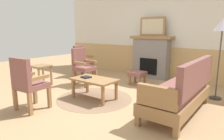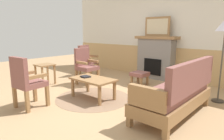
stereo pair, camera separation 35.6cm
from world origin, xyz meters
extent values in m
plane|color=tan|center=(0.00, 0.00, 0.00)|extent=(14.00, 14.00, 0.00)
cube|color=silver|center=(0.00, 2.60, 1.35)|extent=(7.20, 0.12, 2.70)
cube|color=tan|center=(0.00, 2.53, 0.47)|extent=(7.20, 0.02, 0.95)
cube|color=gray|center=(0.00, 2.35, 0.60)|extent=(1.10, 0.36, 1.20)
cube|color=black|center=(0.00, 2.16, 0.38)|extent=(0.56, 0.02, 0.48)
cube|color=olive|center=(0.00, 2.35, 1.24)|extent=(1.30, 0.44, 0.08)
cube|color=olive|center=(0.00, 2.35, 1.56)|extent=(0.80, 0.03, 0.56)
cube|color=beige|center=(0.00, 2.33, 1.56)|extent=(0.68, 0.01, 0.44)
cube|color=olive|center=(1.30, 0.97, 0.08)|extent=(0.08, 0.08, 0.16)
cube|color=olive|center=(1.30, -0.71, 0.08)|extent=(0.08, 0.08, 0.16)
cube|color=olive|center=(1.90, 0.97, 0.08)|extent=(0.08, 0.08, 0.16)
cube|color=olive|center=(1.90, -0.71, 0.08)|extent=(0.08, 0.08, 0.16)
cube|color=olive|center=(1.60, 0.13, 0.26)|extent=(0.70, 1.80, 0.20)
cube|color=brown|center=(1.60, 0.13, 0.42)|extent=(0.60, 1.70, 0.12)
cube|color=brown|center=(1.90, 0.13, 0.73)|extent=(0.10, 1.70, 0.50)
cube|color=olive|center=(1.60, 0.98, 0.53)|extent=(0.60, 0.10, 0.30)
cube|color=olive|center=(1.60, -0.72, 0.53)|extent=(0.60, 0.10, 0.30)
cube|color=olive|center=(-0.48, -0.41, 0.20)|extent=(0.05, 0.05, 0.40)
cube|color=olive|center=(0.36, -0.41, 0.20)|extent=(0.05, 0.05, 0.40)
cube|color=olive|center=(-0.48, 0.03, 0.20)|extent=(0.05, 0.05, 0.40)
cube|color=olive|center=(0.36, 0.03, 0.20)|extent=(0.05, 0.05, 0.40)
cube|color=olive|center=(-0.06, -0.19, 0.42)|extent=(0.96, 0.56, 0.04)
cylinder|color=#896B51|center=(-0.06, -0.19, 0.00)|extent=(1.61, 1.61, 0.01)
cube|color=black|center=(-0.26, -0.23, 0.46)|extent=(0.21, 0.19, 0.03)
cube|color=olive|center=(-0.05, 1.19, 0.13)|extent=(0.05, 0.05, 0.26)
cube|color=olive|center=(0.25, 1.19, 0.13)|extent=(0.05, 0.05, 0.26)
cube|color=olive|center=(-0.05, 1.49, 0.13)|extent=(0.05, 0.05, 0.26)
cube|color=olive|center=(0.25, 1.49, 0.13)|extent=(0.05, 0.05, 0.26)
cube|color=brown|center=(0.10, 1.34, 0.31)|extent=(0.40, 0.40, 0.10)
cube|color=olive|center=(-0.82, 0.71, 0.20)|extent=(0.06, 0.06, 0.40)
cube|color=olive|center=(-0.81, 0.29, 0.20)|extent=(0.06, 0.06, 0.40)
cube|color=olive|center=(-1.24, 0.70, 0.20)|extent=(0.06, 0.06, 0.40)
cube|color=olive|center=(-1.23, 0.28, 0.20)|extent=(0.06, 0.06, 0.40)
cube|color=brown|center=(-1.02, 0.49, 0.45)|extent=(0.49, 0.49, 0.10)
cube|color=brown|center=(-1.22, 0.49, 0.74)|extent=(0.09, 0.48, 0.48)
cube|color=olive|center=(-1.03, 0.70, 0.62)|extent=(0.44, 0.08, 0.06)
cube|color=olive|center=(-1.02, 0.29, 0.62)|extent=(0.44, 0.08, 0.06)
cube|color=olive|center=(-1.64, 1.49, 0.20)|extent=(0.07, 0.07, 0.40)
cube|color=olive|center=(-1.54, 1.08, 0.20)|extent=(0.07, 0.07, 0.40)
cube|color=olive|center=(-2.05, 1.39, 0.20)|extent=(0.07, 0.07, 0.40)
cube|color=olive|center=(-1.95, 0.98, 0.20)|extent=(0.07, 0.07, 0.40)
cube|color=brown|center=(-1.80, 1.24, 0.45)|extent=(0.58, 0.58, 0.10)
cube|color=brown|center=(-1.99, 1.19, 0.74)|extent=(0.19, 0.49, 0.48)
cube|color=olive|center=(-1.84, 1.44, 0.62)|extent=(0.44, 0.17, 0.06)
cube|color=olive|center=(-1.75, 1.04, 0.62)|extent=(0.44, 0.17, 0.06)
cube|color=olive|center=(-0.82, -1.13, 0.20)|extent=(0.07, 0.07, 0.40)
cube|color=olive|center=(-0.40, -1.09, 0.20)|extent=(0.07, 0.07, 0.40)
cube|color=olive|center=(-0.78, -1.54, 0.20)|extent=(0.07, 0.07, 0.40)
cube|color=olive|center=(-0.36, -1.50, 0.20)|extent=(0.07, 0.07, 0.40)
cube|color=brown|center=(-0.59, -1.31, 0.45)|extent=(0.52, 0.52, 0.10)
cube|color=brown|center=(-0.57, -1.51, 0.74)|extent=(0.49, 0.12, 0.48)
cube|color=olive|center=(-0.79, -1.33, 0.62)|extent=(0.11, 0.44, 0.06)
cube|color=olive|center=(-0.38, -1.30, 0.62)|extent=(0.11, 0.44, 0.06)
cube|color=olive|center=(-2.06, -0.09, 0.26)|extent=(0.04, 0.04, 0.52)
cube|color=olive|center=(-1.70, -0.09, 0.26)|extent=(0.04, 0.04, 0.52)
cube|color=olive|center=(-2.06, -0.45, 0.26)|extent=(0.04, 0.04, 0.52)
cube|color=olive|center=(-1.70, -0.45, 0.26)|extent=(0.04, 0.04, 0.52)
cube|color=olive|center=(-1.88, -0.27, 0.54)|extent=(0.44, 0.44, 0.03)
cylinder|color=#332D28|center=(2.02, 1.37, 0.01)|extent=(0.24, 0.24, 0.03)
cylinder|color=#4C473D|center=(2.02, 1.37, 0.73)|extent=(0.03, 0.03, 1.40)
cone|color=silver|center=(2.02, 1.37, 1.55)|extent=(0.36, 0.36, 0.25)
camera|label=1|loc=(2.71, -3.22, 1.44)|focal=31.89mm
camera|label=2|loc=(2.98, -3.00, 1.44)|focal=31.89mm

